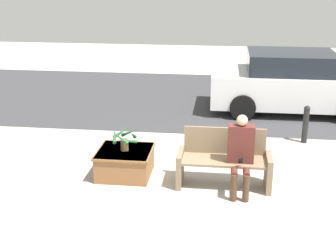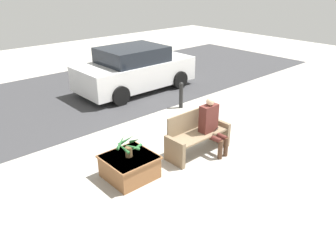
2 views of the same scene
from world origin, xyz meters
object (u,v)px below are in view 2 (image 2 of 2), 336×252
planter_box (130,166)px  parked_car (135,69)px  bollard_post (181,94)px  potted_plant (129,146)px  person_seated (211,123)px  bench (197,135)px

planter_box → parked_car: (3.39, 4.33, 0.49)m
parked_car → bollard_post: parked_car is taller
potted_plant → parked_car: (3.39, 4.34, 0.05)m
planter_box → parked_car: parked_car is taller
planter_box → potted_plant: 0.44m
person_seated → planter_box: (-1.99, 0.37, -0.46)m
bollard_post → parked_car: bearing=90.2°
potted_plant → bollard_post: potted_plant is taller
bench → person_seated: (0.26, -0.19, 0.28)m
person_seated → potted_plant: 2.02m
bench → bollard_post: 2.77m
bench → bollard_post: bearing=53.1°
bollard_post → potted_plant: bearing=-148.9°
planter_box → person_seated: bearing=-10.4°
planter_box → parked_car: bearing=52.0°
person_seated → planter_box: person_seated is taller
bollard_post → planter_box: bearing=-149.0°
planter_box → potted_plant: size_ratio=1.85×
bench → parked_car: bearing=69.8°
person_seated → parked_car: 4.90m
potted_plant → bench: bearing=-5.7°
bench → planter_box: bearing=174.1°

